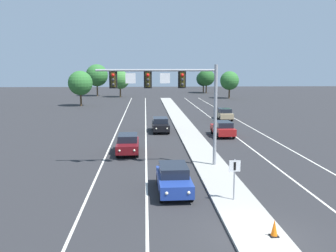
{
  "coord_description": "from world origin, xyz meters",
  "views": [
    {
      "loc": [
        -4.73,
        -14.71,
        7.1
      ],
      "look_at": [
        -3.2,
        10.33,
        3.2
      ],
      "focal_mm": 39.91,
      "sensor_mm": 36.0,
      "label": 1
    }
  ],
  "objects_px": {
    "traffic_cone_median_nose": "(274,228)",
    "tree_far_left_c": "(120,80)",
    "car_receding_red": "(223,128)",
    "car_oncoming_blue": "(174,178)",
    "tree_far_left_b": "(80,83)",
    "car_oncoming_black": "(161,125)",
    "tree_far_left_a": "(97,75)",
    "tree_far_right_c": "(230,81)",
    "tree_far_right_b": "(203,79)",
    "car_oncoming_darkred": "(128,144)",
    "tree_far_right_a": "(206,78)",
    "car_receding_tan": "(224,114)",
    "median_sign_post": "(234,174)",
    "overhead_signal_mast": "(173,91)"
  },
  "relations": [
    {
      "from": "tree_far_left_b",
      "to": "tree_far_left_c",
      "type": "bearing_deg",
      "value": 74.39
    },
    {
      "from": "median_sign_post",
      "to": "tree_far_left_b",
      "type": "bearing_deg",
      "value": 107.8
    },
    {
      "from": "car_oncoming_blue",
      "to": "tree_far_left_b",
      "type": "height_order",
      "value": "tree_far_left_b"
    },
    {
      "from": "car_receding_red",
      "to": "traffic_cone_median_nose",
      "type": "distance_m",
      "value": 24.05
    },
    {
      "from": "car_receding_tan",
      "to": "tree_far_right_b",
      "type": "xyz_separation_m",
      "value": [
        6.07,
        57.82,
        3.16
      ]
    },
    {
      "from": "tree_far_left_a",
      "to": "tree_far_right_b",
      "type": "relative_size",
      "value": 1.33
    },
    {
      "from": "overhead_signal_mast",
      "to": "tree_far_left_c",
      "type": "xyz_separation_m",
      "value": [
        -8.09,
        66.57,
        -1.25
      ]
    },
    {
      "from": "median_sign_post",
      "to": "car_oncoming_blue",
      "type": "relative_size",
      "value": 0.49
    },
    {
      "from": "traffic_cone_median_nose",
      "to": "tree_far_left_c",
      "type": "relative_size",
      "value": 0.11
    },
    {
      "from": "car_oncoming_black",
      "to": "tree_far_left_c",
      "type": "height_order",
      "value": "tree_far_left_c"
    },
    {
      "from": "tree_far_right_a",
      "to": "car_receding_tan",
      "type": "bearing_deg",
      "value": -96.68
    },
    {
      "from": "tree_far_left_b",
      "to": "overhead_signal_mast",
      "type": "bearing_deg",
      "value": -72.62
    },
    {
      "from": "car_oncoming_blue",
      "to": "tree_far_right_a",
      "type": "distance_m",
      "value": 86.77
    },
    {
      "from": "tree_far_left_a",
      "to": "tree_far_right_c",
      "type": "distance_m",
      "value": 33.47
    },
    {
      "from": "car_oncoming_blue",
      "to": "tree_far_left_b",
      "type": "distance_m",
      "value": 52.5
    },
    {
      "from": "tree_far_right_a",
      "to": "median_sign_post",
      "type": "bearing_deg",
      "value": -98.31
    },
    {
      "from": "car_oncoming_darkred",
      "to": "car_receding_tan",
      "type": "xyz_separation_m",
      "value": [
        12.45,
        20.02,
        0.0
      ]
    },
    {
      "from": "car_receding_red",
      "to": "car_receding_tan",
      "type": "bearing_deg",
      "value": 77.4
    },
    {
      "from": "tree_far_left_b",
      "to": "tree_far_right_a",
      "type": "xyz_separation_m",
      "value": [
        29.53,
        34.68,
        0.13
      ]
    },
    {
      "from": "median_sign_post",
      "to": "tree_far_right_b",
      "type": "distance_m",
      "value": 90.77
    },
    {
      "from": "tree_far_left_b",
      "to": "median_sign_post",
      "type": "bearing_deg",
      "value": -72.2
    },
    {
      "from": "overhead_signal_mast",
      "to": "tree_far_right_c",
      "type": "relative_size",
      "value": 1.33
    },
    {
      "from": "car_receding_red",
      "to": "tree_far_left_b",
      "type": "relative_size",
      "value": 0.68
    },
    {
      "from": "car_receding_red",
      "to": "car_oncoming_darkred",
      "type": "bearing_deg",
      "value": -142.53
    },
    {
      "from": "car_oncoming_blue",
      "to": "tree_far_right_c",
      "type": "bearing_deg",
      "value": 74.68
    },
    {
      "from": "tree_far_left_c",
      "to": "tree_far_right_b",
      "type": "relative_size",
      "value": 1.07
    },
    {
      "from": "tree_far_right_c",
      "to": "traffic_cone_median_nose",
      "type": "bearing_deg",
      "value": -101.27
    },
    {
      "from": "tree_far_left_a",
      "to": "car_receding_tan",
      "type": "bearing_deg",
      "value": -63.13
    },
    {
      "from": "traffic_cone_median_nose",
      "to": "car_oncoming_darkred",
      "type": "bearing_deg",
      "value": 112.44
    },
    {
      "from": "car_receding_tan",
      "to": "overhead_signal_mast",
      "type": "bearing_deg",
      "value": -109.95
    },
    {
      "from": "overhead_signal_mast",
      "to": "car_oncoming_blue",
      "type": "distance_m",
      "value": 7.25
    },
    {
      "from": "median_sign_post",
      "to": "car_oncoming_black",
      "type": "distance_m",
      "value": 22.82
    },
    {
      "from": "tree_far_left_a",
      "to": "car_oncoming_darkred",
      "type": "bearing_deg",
      "value": -80.72
    },
    {
      "from": "car_receding_red",
      "to": "tree_far_left_b",
      "type": "xyz_separation_m",
      "value": [
        -20.26,
        32.96,
        3.5
      ]
    },
    {
      "from": "overhead_signal_mast",
      "to": "car_oncoming_blue",
      "type": "xyz_separation_m",
      "value": [
        -0.38,
        -5.5,
        -4.71
      ]
    },
    {
      "from": "tree_far_right_c",
      "to": "tree_far_left_c",
      "type": "bearing_deg",
      "value": 168.3
    },
    {
      "from": "median_sign_post",
      "to": "car_oncoming_black",
      "type": "bearing_deg",
      "value": 97.53
    },
    {
      "from": "car_receding_tan",
      "to": "traffic_cone_median_nose",
      "type": "distance_m",
      "value": 36.96
    },
    {
      "from": "car_oncoming_black",
      "to": "car_receding_red",
      "type": "xyz_separation_m",
      "value": [
        6.44,
        -3.18,
        0.0
      ]
    },
    {
      "from": "car_oncoming_black",
      "to": "traffic_cone_median_nose",
      "type": "height_order",
      "value": "car_oncoming_black"
    },
    {
      "from": "overhead_signal_mast",
      "to": "car_receding_tan",
      "type": "bearing_deg",
      "value": 70.05
    },
    {
      "from": "tree_far_right_b",
      "to": "tree_far_left_a",
      "type": "bearing_deg",
      "value": -157.68
    },
    {
      "from": "tree_far_left_b",
      "to": "tree_far_right_a",
      "type": "relative_size",
      "value": 0.97
    },
    {
      "from": "traffic_cone_median_nose",
      "to": "tree_far_left_c",
      "type": "bearing_deg",
      "value": 98.31
    },
    {
      "from": "traffic_cone_median_nose",
      "to": "tree_far_right_b",
      "type": "height_order",
      "value": "tree_far_right_b"
    },
    {
      "from": "tree_far_left_a",
      "to": "tree_far_right_a",
      "type": "relative_size",
      "value": 1.19
    },
    {
      "from": "car_oncoming_darkred",
      "to": "tree_far_right_a",
      "type": "distance_m",
      "value": 77.44
    },
    {
      "from": "car_oncoming_darkred",
      "to": "tree_far_left_c",
      "type": "xyz_separation_m",
      "value": [
        -4.63,
        61.84,
        3.46
      ]
    },
    {
      "from": "tree_far_left_b",
      "to": "tree_far_left_c",
      "type": "distance_m",
      "value": 22.34
    },
    {
      "from": "car_oncoming_black",
      "to": "tree_far_left_c",
      "type": "bearing_deg",
      "value": 98.66
    }
  ]
}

